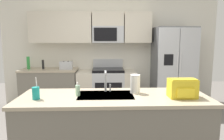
{
  "coord_description": "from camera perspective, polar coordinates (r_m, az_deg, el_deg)",
  "views": [
    {
      "loc": [
        -0.14,
        -2.99,
        1.59
      ],
      "look_at": [
        -0.01,
        0.6,
        1.05
      ],
      "focal_mm": 33.22,
      "sensor_mm": 36.0,
      "label": 1
    }
  ],
  "objects": [
    {
      "name": "toaster",
      "position": [
        4.86,
        -12.52,
        1.27
      ],
      "size": [
        0.28,
        0.16,
        0.18
      ],
      "color": "#B7BABF",
      "rests_on": "back_counter"
    },
    {
      "name": "sink_faucet",
      "position": [
        2.7,
        -1.65,
        -2.61
      ],
      "size": [
        0.09,
        0.21,
        0.28
      ],
      "color": "#B7BABF",
      "rests_on": "island_counter"
    },
    {
      "name": "island_counter",
      "position": [
        2.71,
        0.49,
        -16.23
      ],
      "size": [
        2.31,
        0.81,
        0.9
      ],
      "color": "slate",
      "rests_on": "ground"
    },
    {
      "name": "range_oven",
      "position": [
        4.93,
        -1.5,
        -4.89
      ],
      "size": [
        1.36,
        0.61,
        1.1
      ],
      "color": "#B7BABF",
      "rests_on": "ground"
    },
    {
      "name": "bottle_green",
      "position": [
        5.14,
        -22.04,
        1.84
      ],
      "size": [
        0.07,
        0.07,
        0.29
      ],
      "primitive_type": "cylinder",
      "color": "green",
      "rests_on": "back_counter"
    },
    {
      "name": "kitchen_wall_unit",
      "position": [
        5.07,
        -2.15,
        7.24
      ],
      "size": [
        5.2,
        0.43,
        2.6
      ],
      "color": "silver",
      "rests_on": "ground"
    },
    {
      "name": "soap_dispenser",
      "position": [
        2.58,
        -9.43,
        -5.54
      ],
      "size": [
        0.06,
        0.06,
        0.17
      ],
      "color": "#A5D8B2",
      "rests_on": "island_counter"
    },
    {
      "name": "back_counter",
      "position": [
        5.09,
        -16.7,
        -4.73
      ],
      "size": [
        1.29,
        0.63,
        0.9
      ],
      "color": "slate",
      "rests_on": "ground"
    },
    {
      "name": "paper_towel_roll",
      "position": [
        2.68,
        6.4,
        -3.82
      ],
      "size": [
        0.12,
        0.12,
        0.24
      ],
      "primitive_type": "cylinder",
      "color": "white",
      "rests_on": "island_counter"
    },
    {
      "name": "pepper_mill",
      "position": [
        5.03,
        -18.45,
        1.46
      ],
      "size": [
        0.05,
        0.05,
        0.21
      ],
      "primitive_type": "cylinder",
      "color": "black",
      "rests_on": "back_counter"
    },
    {
      "name": "backpack",
      "position": [
        2.6,
        18.83,
        -4.67
      ],
      "size": [
        0.32,
        0.22,
        0.23
      ],
      "color": "yellow",
      "rests_on": "island_counter"
    },
    {
      "name": "drink_cup_teal",
      "position": [
        2.56,
        -20.21,
        -5.98
      ],
      "size": [
        0.08,
        0.08,
        0.26
      ],
      "color": "teal",
      "rests_on": "island_counter"
    },
    {
      "name": "refrigerator",
      "position": [
        5.02,
        16.42,
        0.61
      ],
      "size": [
        0.9,
        0.76,
        1.85
      ],
      "color": "#4C4F54",
      "rests_on": "ground"
    }
  ]
}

